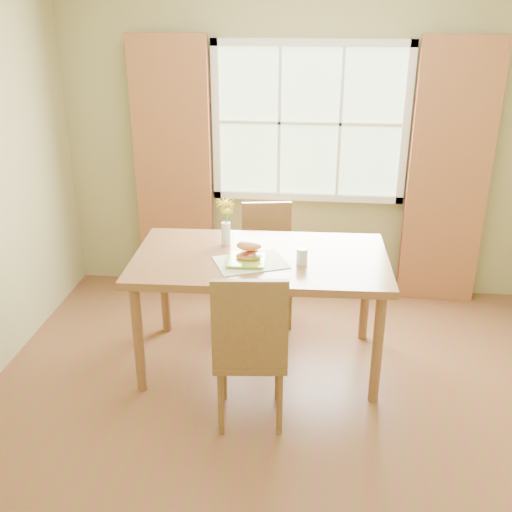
{
  "coord_description": "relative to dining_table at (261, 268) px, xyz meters",
  "views": [
    {
      "loc": [
        0.08,
        -3.12,
        2.43
      ],
      "look_at": [
        -0.3,
        0.54,
        0.86
      ],
      "focal_mm": 42.0,
      "sensor_mm": 36.0,
      "label": 1
    }
  ],
  "objects": [
    {
      "name": "dining_table",
      "position": [
        0.0,
        0.0,
        0.0
      ],
      "size": [
        1.75,
        1.02,
        0.84
      ],
      "rotation": [
        0.0,
        0.0,
        0.03
      ],
      "color": "brown",
      "rests_on": "room"
    },
    {
      "name": "flower_vase",
      "position": [
        -0.26,
        0.19,
        0.29
      ],
      "size": [
        0.14,
        0.14,
        0.33
      ],
      "color": "silver",
      "rests_on": "dining_table"
    },
    {
      "name": "croissant_sandwich",
      "position": [
        -0.07,
        -0.11,
        0.17
      ],
      "size": [
        0.18,
        0.13,
        0.13
      ],
      "rotation": [
        0.0,
        0.0,
        -0.05
      ],
      "color": "#D69449",
      "rests_on": "plate"
    },
    {
      "name": "chair_near",
      "position": [
        0.01,
        -0.71,
        -0.18
      ],
      "size": [
        0.48,
        0.48,
        1.04
      ],
      "rotation": [
        0.0,
        0.0,
        0.1
      ],
      "color": "brown",
      "rests_on": "room"
    },
    {
      "name": "chair_far",
      "position": [
        -0.01,
        0.7,
        -0.23
      ],
      "size": [
        0.46,
        0.46,
        0.96
      ],
      "rotation": [
        0.0,
        0.0,
        0.16
      ],
      "color": "brown",
      "rests_on": "room"
    },
    {
      "name": "window",
      "position": [
        0.28,
        1.28,
        0.75
      ],
      "size": [
        1.62,
        0.06,
        1.32
      ],
      "color": "#BEE1AA",
      "rests_on": "room"
    },
    {
      "name": "plate",
      "position": [
        -0.08,
        -0.12,
        0.1
      ],
      "size": [
        0.25,
        0.25,
        0.01
      ],
      "primitive_type": "cube",
      "rotation": [
        0.0,
        0.0,
        0.03
      ],
      "color": "#90BC2F",
      "rests_on": "placemat"
    },
    {
      "name": "room",
      "position": [
        0.28,
        -0.59,
        0.6
      ],
      "size": [
        4.24,
        3.84,
        2.74
      ],
      "color": "brown",
      "rests_on": "ground"
    },
    {
      "name": "curtain_left",
      "position": [
        -0.87,
        1.19,
        0.35
      ],
      "size": [
        0.65,
        0.08,
        2.2
      ],
      "primitive_type": "cube",
      "color": "maroon",
      "rests_on": "room"
    },
    {
      "name": "curtain_right",
      "position": [
        1.43,
        1.19,
        0.35
      ],
      "size": [
        0.65,
        0.08,
        2.2
      ],
      "primitive_type": "cube",
      "color": "maroon",
      "rests_on": "room"
    },
    {
      "name": "water_glass",
      "position": [
        0.28,
        -0.1,
        0.14
      ],
      "size": [
        0.07,
        0.07,
        0.11
      ],
      "color": "silver",
      "rests_on": "dining_table"
    },
    {
      "name": "placemat",
      "position": [
        -0.05,
        -0.12,
        0.09
      ],
      "size": [
        0.54,
        0.48,
        0.01
      ],
      "primitive_type": "cube",
      "rotation": [
        0.0,
        0.0,
        0.41
      ],
      "color": "beige",
      "rests_on": "dining_table"
    }
  ]
}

